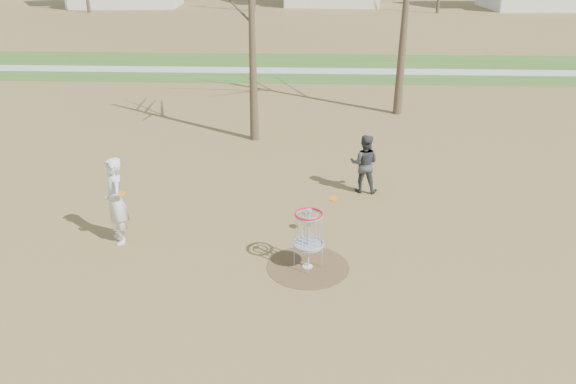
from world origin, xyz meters
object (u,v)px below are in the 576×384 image
at_px(player_throwing, 364,164).
at_px(disc_golf_basket, 309,230).
at_px(player_standing, 116,201).
at_px(disc_grounded, 307,266).

distance_m(player_throwing, disc_golf_basket, 4.38).
distance_m(player_standing, player_throwing, 6.71).
relative_size(player_throwing, disc_golf_basket, 1.23).
xyz_separation_m(player_standing, disc_golf_basket, (4.42, -0.96, -0.12)).
height_order(player_standing, player_throwing, player_standing).
xyz_separation_m(player_throwing, disc_golf_basket, (-1.50, -4.11, 0.08)).
relative_size(player_standing, disc_golf_basket, 1.53).
distance_m(player_standing, disc_golf_basket, 4.52).
bearing_deg(disc_grounded, disc_golf_basket, 41.51).
xyz_separation_m(player_standing, player_throwing, (5.91, 3.15, -0.20)).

